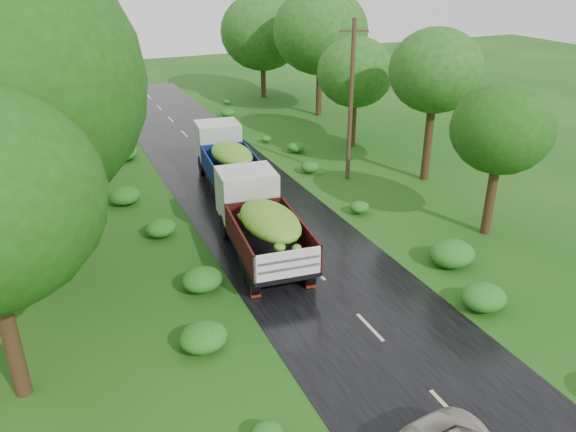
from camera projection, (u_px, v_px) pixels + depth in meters
ground at (449, 410)px, 14.93m from camera, size 120.00×120.00×0.00m
road at (355, 311)px, 19.07m from camera, size 6.50×80.00×0.02m
road_lines at (340, 296)px, 19.90m from camera, size 0.12×69.60×0.00m
truck_near at (260, 218)px, 22.11m from camera, size 3.10×7.02×2.86m
truck_far at (226, 155)px, 29.21m from camera, size 2.99×6.81×2.78m
utility_pole at (351, 101)px, 28.68m from camera, size 1.42×0.50×8.30m
trees_right at (334, 51)px, 36.49m from camera, size 5.66×31.38×7.78m
shrubs at (259, 205)px, 26.39m from camera, size 11.90×44.00×0.70m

